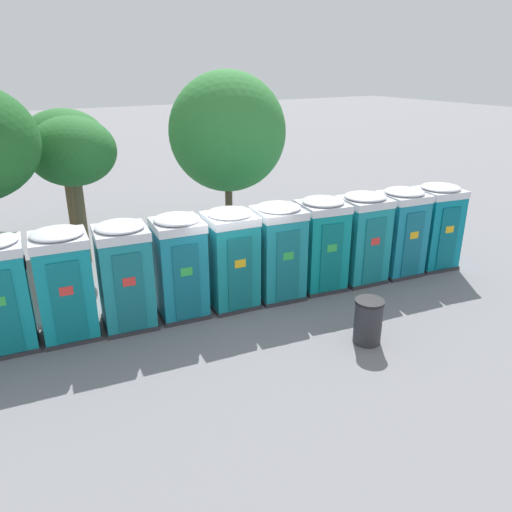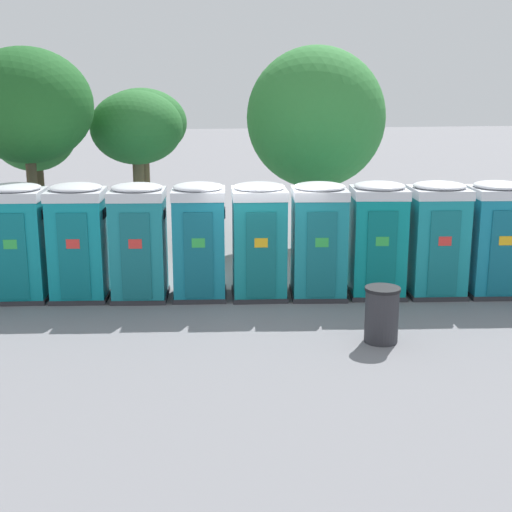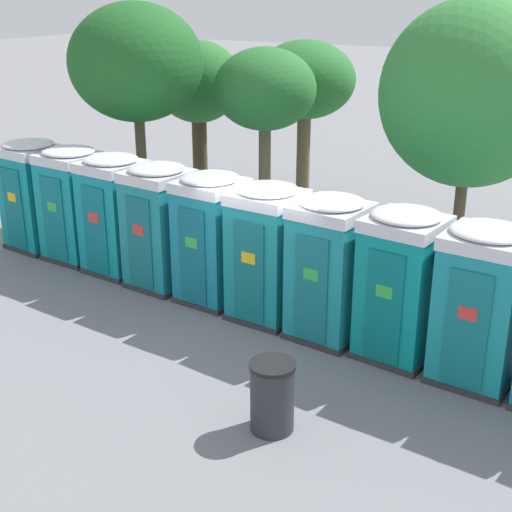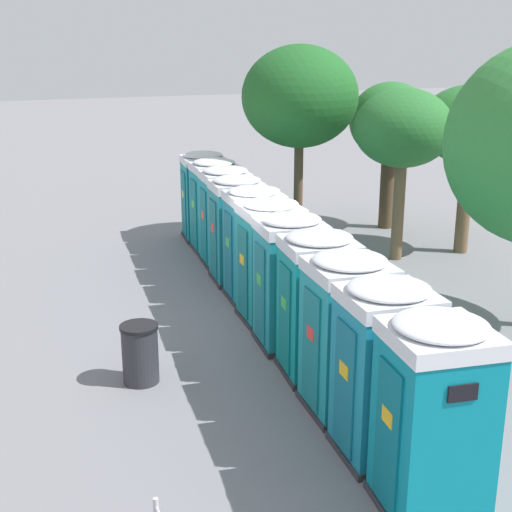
{
  "view_description": "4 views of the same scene",
  "coord_description": "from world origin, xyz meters",
  "px_view_note": "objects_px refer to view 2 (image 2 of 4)",
  "views": [
    {
      "loc": [
        -5.26,
        -10.56,
        5.87
      ],
      "look_at": [
        0.67,
        -0.3,
        1.21
      ],
      "focal_mm": 35.0,
      "sensor_mm": 36.0,
      "label": 1
    },
    {
      "loc": [
        -2.41,
        -15.22,
        4.6
      ],
      "look_at": [
        -0.09,
        -0.21,
        0.91
      ],
      "focal_mm": 50.0,
      "sensor_mm": 36.0,
      "label": 2
    },
    {
      "loc": [
        5.58,
        -10.92,
        5.8
      ],
      "look_at": [
        -0.28,
        -0.18,
        1.13
      ],
      "focal_mm": 50.0,
      "sensor_mm": 36.0,
      "label": 3
    },
    {
      "loc": [
        12.6,
        -5.85,
        5.57
      ],
      "look_at": [
        -1.14,
        -0.08,
        1.04
      ],
      "focal_mm": 50.0,
      "sensor_mm": 36.0,
      "label": 4
    }
  ],
  "objects_px": {
    "street_tree_2": "(27,106)",
    "portapotty_8": "(437,238)",
    "street_tree_0": "(316,118)",
    "street_tree_4": "(33,134)",
    "portapotty_9": "(495,238)",
    "street_tree_3": "(137,129)",
    "portapotty_7": "(378,239)",
    "portapotty_3": "(139,241)",
    "portapotty_4": "(199,240)",
    "portapotty_5": "(259,240)",
    "portapotty_1": "(18,241)",
    "street_tree_1": "(142,125)",
    "portapotty_2": "(79,241)",
    "trash_can": "(382,314)",
    "portapotty_6": "(319,240)"
  },
  "relations": [
    {
      "from": "portapotty_1",
      "to": "street_tree_3",
      "type": "height_order",
      "value": "street_tree_3"
    },
    {
      "from": "portapotty_1",
      "to": "trash_can",
      "type": "bearing_deg",
      "value": -28.76
    },
    {
      "from": "portapotty_8",
      "to": "portapotty_9",
      "type": "xyz_separation_m",
      "value": [
        1.3,
        -0.16,
        0.0
      ]
    },
    {
      "from": "portapotty_1",
      "to": "street_tree_1",
      "type": "relative_size",
      "value": 0.57
    },
    {
      "from": "street_tree_2",
      "to": "portapotty_8",
      "type": "bearing_deg",
      "value": -21.65
    },
    {
      "from": "portapotty_6",
      "to": "street_tree_2",
      "type": "distance_m",
      "value": 7.79
    },
    {
      "from": "portapotty_1",
      "to": "portapotty_9",
      "type": "xyz_separation_m",
      "value": [
        10.37,
        -1.24,
        0.0
      ]
    },
    {
      "from": "portapotty_3",
      "to": "street_tree_3",
      "type": "distance_m",
      "value": 4.98
    },
    {
      "from": "street_tree_1",
      "to": "portapotty_9",
      "type": "bearing_deg",
      "value": -44.03
    },
    {
      "from": "portapotty_6",
      "to": "street_tree_1",
      "type": "bearing_deg",
      "value": 118.31
    },
    {
      "from": "street_tree_2",
      "to": "portapotty_1",
      "type": "bearing_deg",
      "value": -90.14
    },
    {
      "from": "street_tree_2",
      "to": "street_tree_3",
      "type": "bearing_deg",
      "value": 32.44
    },
    {
      "from": "portapotty_3",
      "to": "portapotty_8",
      "type": "height_order",
      "value": "same"
    },
    {
      "from": "portapotty_6",
      "to": "portapotty_4",
      "type": "bearing_deg",
      "value": 172.3
    },
    {
      "from": "portapotty_8",
      "to": "portapotty_9",
      "type": "height_order",
      "value": "same"
    },
    {
      "from": "portapotty_1",
      "to": "street_tree_1",
      "type": "height_order",
      "value": "street_tree_1"
    },
    {
      "from": "portapotty_9",
      "to": "street_tree_4",
      "type": "relative_size",
      "value": 0.58
    },
    {
      "from": "portapotty_8",
      "to": "trash_can",
      "type": "bearing_deg",
      "value": -128.14
    },
    {
      "from": "portapotty_3",
      "to": "portapotty_6",
      "type": "height_order",
      "value": "same"
    },
    {
      "from": "portapotty_4",
      "to": "street_tree_2",
      "type": "relative_size",
      "value": 0.46
    },
    {
      "from": "portapotty_6",
      "to": "street_tree_0",
      "type": "relative_size",
      "value": 0.45
    },
    {
      "from": "street_tree_0",
      "to": "street_tree_1",
      "type": "height_order",
      "value": "street_tree_0"
    },
    {
      "from": "trash_can",
      "to": "portapotty_5",
      "type": "bearing_deg",
      "value": 119.08
    },
    {
      "from": "portapotty_9",
      "to": "street_tree_3",
      "type": "distance_m",
      "value": 9.7
    },
    {
      "from": "street_tree_0",
      "to": "trash_can",
      "type": "height_order",
      "value": "street_tree_0"
    },
    {
      "from": "portapotty_7",
      "to": "portapotty_8",
      "type": "bearing_deg",
      "value": -7.6
    },
    {
      "from": "portapotty_1",
      "to": "portapotty_5",
      "type": "distance_m",
      "value": 5.22
    },
    {
      "from": "portapotty_5",
      "to": "portapotty_9",
      "type": "relative_size",
      "value": 1.0
    },
    {
      "from": "portapotty_7",
      "to": "street_tree_0",
      "type": "distance_m",
      "value": 5.5
    },
    {
      "from": "street_tree_2",
      "to": "portapotty_2",
      "type": "bearing_deg",
      "value": -64.24
    },
    {
      "from": "portapotty_3",
      "to": "portapotty_6",
      "type": "xyz_separation_m",
      "value": [
        3.89,
        -0.46,
        -0.0
      ]
    },
    {
      "from": "portapotty_4",
      "to": "street_tree_3",
      "type": "height_order",
      "value": "street_tree_3"
    },
    {
      "from": "portapotty_4",
      "to": "portapotty_5",
      "type": "bearing_deg",
      "value": -7.98
    },
    {
      "from": "street_tree_0",
      "to": "street_tree_1",
      "type": "relative_size",
      "value": 1.26
    },
    {
      "from": "portapotty_9",
      "to": "street_tree_0",
      "type": "distance_m",
      "value": 6.45
    },
    {
      "from": "portapotty_8",
      "to": "portapotty_2",
      "type": "bearing_deg",
      "value": 173.2
    },
    {
      "from": "street_tree_0",
      "to": "street_tree_4",
      "type": "distance_m",
      "value": 8.07
    },
    {
      "from": "portapotty_3",
      "to": "portapotty_7",
      "type": "height_order",
      "value": "same"
    },
    {
      "from": "portapotty_3",
      "to": "street_tree_0",
      "type": "relative_size",
      "value": 0.45
    },
    {
      "from": "portapotty_9",
      "to": "street_tree_2",
      "type": "height_order",
      "value": "street_tree_2"
    },
    {
      "from": "portapotty_4",
      "to": "portapotty_9",
      "type": "height_order",
      "value": "same"
    },
    {
      "from": "portapotty_2",
      "to": "portapotty_4",
      "type": "xyz_separation_m",
      "value": [
        2.59,
        -0.31,
        0.0
      ]
    },
    {
      "from": "portapotty_2",
      "to": "street_tree_4",
      "type": "bearing_deg",
      "value": 105.74
    },
    {
      "from": "street_tree_3",
      "to": "portapotty_8",
      "type": "bearing_deg",
      "value": -38.93
    },
    {
      "from": "trash_can",
      "to": "street_tree_4",
      "type": "bearing_deg",
      "value": 127.48
    },
    {
      "from": "street_tree_3",
      "to": "trash_can",
      "type": "xyz_separation_m",
      "value": [
        4.35,
        -7.96,
        -2.88
      ]
    },
    {
      "from": "portapotty_7",
      "to": "street_tree_3",
      "type": "relative_size",
      "value": 0.57
    },
    {
      "from": "street_tree_0",
      "to": "portapotty_3",
      "type": "bearing_deg",
      "value": -138.37
    },
    {
      "from": "portapotty_6",
      "to": "portapotty_1",
      "type": "bearing_deg",
      "value": 172.8
    },
    {
      "from": "portapotty_3",
      "to": "street_tree_4",
      "type": "height_order",
      "value": "street_tree_4"
    }
  ]
}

